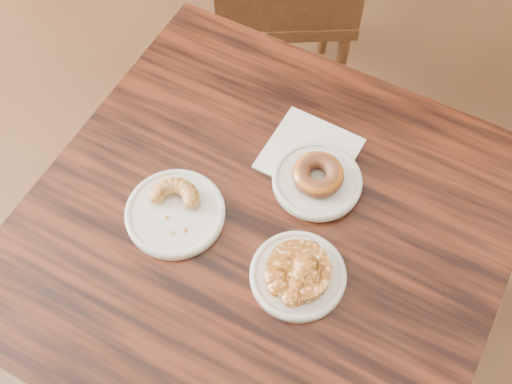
% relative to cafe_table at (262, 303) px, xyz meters
% --- Properties ---
extents(floor, '(5.00, 5.00, 0.00)m').
position_rel_cafe_table_xyz_m(floor, '(-0.03, 0.13, -0.38)').
color(floor, black).
rests_on(floor, ground).
extents(cafe_table, '(1.03, 1.03, 0.75)m').
position_rel_cafe_table_xyz_m(cafe_table, '(0.00, 0.00, 0.00)').
color(cafe_table, black).
rests_on(cafe_table, floor).
extents(napkin, '(0.20, 0.20, 0.00)m').
position_rel_cafe_table_xyz_m(napkin, '(0.06, 0.17, 0.38)').
color(napkin, white).
rests_on(napkin, cafe_table).
extents(plate_donut, '(0.16, 0.16, 0.01)m').
position_rel_cafe_table_xyz_m(plate_donut, '(0.08, 0.11, 0.39)').
color(plate_donut, silver).
rests_on(plate_donut, napkin).
extents(plate_cruller, '(0.18, 0.18, 0.01)m').
position_rel_cafe_table_xyz_m(plate_cruller, '(-0.16, -0.00, 0.38)').
color(plate_cruller, white).
rests_on(plate_cruller, cafe_table).
extents(plate_fritter, '(0.16, 0.16, 0.01)m').
position_rel_cafe_table_xyz_m(plate_fritter, '(0.07, -0.08, 0.38)').
color(plate_fritter, silver).
rests_on(plate_fritter, cafe_table).
extents(glazed_donut, '(0.09, 0.09, 0.03)m').
position_rel_cafe_table_xyz_m(glazed_donut, '(0.08, 0.11, 0.41)').
color(glazed_donut, brown).
rests_on(glazed_donut, plate_donut).
extents(apple_fritter, '(0.15, 0.15, 0.04)m').
position_rel_cafe_table_xyz_m(apple_fritter, '(0.07, -0.08, 0.40)').
color(apple_fritter, '#452107').
rests_on(apple_fritter, plate_fritter).
extents(cruller_fragment, '(0.10, 0.10, 0.03)m').
position_rel_cafe_table_xyz_m(cruller_fragment, '(-0.16, -0.00, 0.40)').
color(cruller_fragment, brown).
rests_on(cruller_fragment, plate_cruller).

